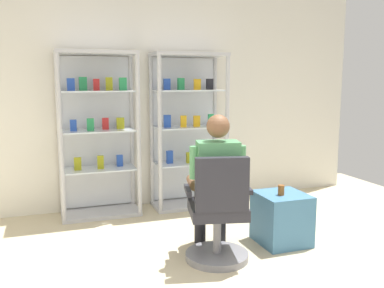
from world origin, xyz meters
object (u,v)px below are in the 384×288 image
(seated_shopkeeper, at_px, (216,178))
(storage_crate, at_px, (282,218))
(tea_glass, at_px, (281,190))
(display_cabinet_left, at_px, (98,133))
(display_cabinet_right, at_px, (187,129))
(office_chair, at_px, (218,219))

(seated_shopkeeper, xyz_separation_m, storage_crate, (0.72, 0.04, -0.47))
(seated_shopkeeper, height_order, tea_glass, seated_shopkeeper)
(display_cabinet_left, relative_size, tea_glass, 19.64)
(storage_crate, bearing_deg, display_cabinet_right, 106.47)
(office_chair, height_order, seated_shopkeeper, seated_shopkeeper)
(display_cabinet_left, distance_m, display_cabinet_right, 1.10)
(display_cabinet_left, xyz_separation_m, seated_shopkeeper, (0.83, -1.57, -0.26))
(display_cabinet_right, distance_m, seated_shopkeeper, 1.61)
(display_cabinet_left, height_order, display_cabinet_right, same)
(display_cabinet_left, height_order, seated_shopkeeper, display_cabinet_left)
(display_cabinet_right, bearing_deg, tea_glass, -75.22)
(office_chair, distance_m, storage_crate, 0.79)
(display_cabinet_right, relative_size, tea_glass, 19.64)
(office_chair, bearing_deg, display_cabinet_right, 80.05)
(office_chair, bearing_deg, display_cabinet_left, 114.73)
(office_chair, distance_m, tea_glass, 0.75)
(display_cabinet_right, relative_size, office_chair, 1.98)
(office_chair, xyz_separation_m, tea_glass, (0.72, 0.17, 0.15))
(display_cabinet_right, distance_m, office_chair, 1.85)
(office_chair, xyz_separation_m, storage_crate, (0.75, 0.20, -0.15))
(office_chair, bearing_deg, seated_shopkeeper, 76.91)
(storage_crate, bearing_deg, office_chair, -164.91)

